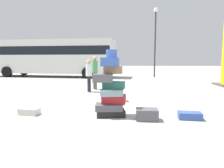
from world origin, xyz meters
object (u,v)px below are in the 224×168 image
object	(u,v)px
person_bearded_onlooker	(95,70)
person_tourist_with_camera	(89,73)
suitcase_tower	(111,91)
lamp_post	(155,32)
suitcase_cream_white_trunk	(29,111)
suitcase_cream_behind_tower	(115,98)
suitcase_charcoal_foreground_near	(147,115)
parked_bus	(52,56)
suitcase_navy_foreground_far	(190,116)

from	to	relation	value
person_bearded_onlooker	person_tourist_with_camera	distance (m)	0.91
suitcase_tower	person_bearded_onlooker	size ratio (longest dim) A/B	1.08
suitcase_tower	lamp_post	world-z (taller)	lamp_post
lamp_post	suitcase_tower	bearing A→B (deg)	-103.36
suitcase_cream_white_trunk	suitcase_cream_behind_tower	distance (m)	3.10
suitcase_charcoal_foreground_near	person_bearded_onlooker	size ratio (longest dim) A/B	0.33
suitcase_charcoal_foreground_near	parked_bus	world-z (taller)	parked_bus
person_bearded_onlooker	suitcase_cream_behind_tower	bearing A→B (deg)	-5.08
parked_bus	lamp_post	world-z (taller)	lamp_post
parked_bus	person_tourist_with_camera	bearing A→B (deg)	-54.49
parked_bus	lamp_post	bearing A→B (deg)	5.37
suitcase_navy_foreground_far	person_tourist_with_camera	world-z (taller)	person_tourist_with_camera
suitcase_tower	person_tourist_with_camera	world-z (taller)	suitcase_tower
person_tourist_with_camera	lamp_post	bearing A→B (deg)	131.49
parked_bus	suitcase_charcoal_foreground_near	bearing A→B (deg)	-55.37
suitcase_charcoal_foreground_near	lamp_post	distance (m)	13.25
suitcase_tower	suitcase_charcoal_foreground_near	bearing A→B (deg)	-19.75
suitcase_cream_white_trunk	suitcase_navy_foreground_far	bearing A→B (deg)	7.22
suitcase_cream_behind_tower	suitcase_navy_foreground_far	distance (m)	3.00
suitcase_charcoal_foreground_near	suitcase_cream_white_trunk	bearing A→B (deg)	175.89
person_tourist_with_camera	lamp_post	size ratio (longest dim) A/B	0.27
suitcase_cream_white_trunk	suitcase_navy_foreground_far	size ratio (longest dim) A/B	0.93
parked_bus	suitcase_tower	bearing A→B (deg)	-58.22
suitcase_cream_white_trunk	suitcase_charcoal_foreground_near	xyz separation A→B (m)	(3.29, -0.34, 0.06)
suitcase_cream_white_trunk	person_bearded_onlooker	distance (m)	5.25
suitcase_navy_foreground_far	lamp_post	xyz separation A→B (m)	(0.81, 12.45, 3.68)
suitcase_tower	suitcase_cream_behind_tower	bearing A→B (deg)	88.68
suitcase_tower	suitcase_charcoal_foreground_near	xyz separation A→B (m)	(0.96, -0.35, -0.56)
suitcase_navy_foreground_far	suitcase_cream_behind_tower	bearing A→B (deg)	138.59
suitcase_cream_behind_tower	lamp_post	world-z (taller)	lamp_post
suitcase_cream_behind_tower	person_tourist_with_camera	world-z (taller)	person_tourist_with_camera
suitcase_tower	suitcase_navy_foreground_far	size ratio (longest dim) A/B	3.11
suitcase_cream_behind_tower	person_bearded_onlooker	xyz separation A→B (m)	(-1.19, 3.03, 0.89)
suitcase_charcoal_foreground_near	parked_bus	bearing A→B (deg)	120.31
person_bearded_onlooker	suitcase_tower	bearing A→B (deg)	-13.69
suitcase_cream_behind_tower	suitcase_navy_foreground_far	world-z (taller)	suitcase_cream_behind_tower
person_bearded_onlooker	person_tourist_with_camera	world-z (taller)	person_bearded_onlooker
person_bearded_onlooker	person_tourist_with_camera	size ratio (longest dim) A/B	1.11
suitcase_charcoal_foreground_near	person_bearded_onlooker	distance (m)	5.83
person_tourist_with_camera	suitcase_cream_behind_tower	bearing A→B (deg)	11.22
suitcase_charcoal_foreground_near	person_tourist_with_camera	bearing A→B (deg)	118.67
suitcase_cream_white_trunk	person_tourist_with_camera	bearing A→B (deg)	85.94
suitcase_navy_foreground_far	person_tourist_with_camera	bearing A→B (deg)	133.65
suitcase_cream_white_trunk	suitcase_charcoal_foreground_near	size ratio (longest dim) A/B	0.99
suitcase_navy_foreground_far	lamp_post	size ratio (longest dim) A/B	0.10
suitcase_charcoal_foreground_near	person_bearded_onlooker	world-z (taller)	person_bearded_onlooker
person_bearded_onlooker	lamp_post	size ratio (longest dim) A/B	0.30
suitcase_cream_white_trunk	lamp_post	distance (m)	13.82
suitcase_cream_behind_tower	suitcase_navy_foreground_far	size ratio (longest dim) A/B	1.30
person_tourist_with_camera	suitcase_navy_foreground_far	bearing A→B (deg)	17.07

